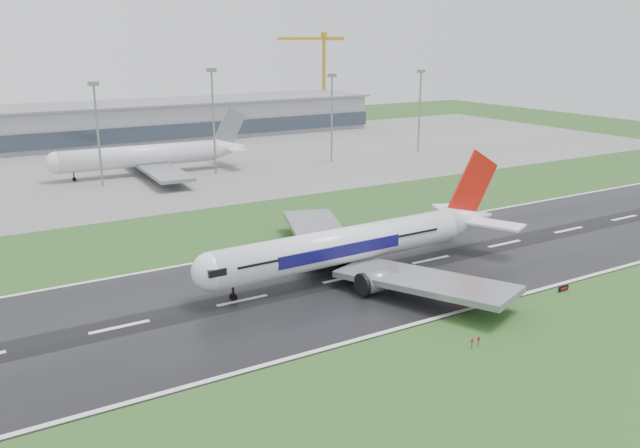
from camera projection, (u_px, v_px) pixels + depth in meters
ground at (344, 279)px, 117.50m from camera, size 520.00×520.00×0.00m
runway at (344, 279)px, 117.48m from camera, size 400.00×45.00×0.10m
apron at (142, 166)px, 220.62m from camera, size 400.00×130.00×0.08m
terminal at (99, 125)px, 268.09m from camera, size 240.00×36.00×15.00m
main_airliner at (363, 221)px, 118.33m from camera, size 66.93×63.88×19.35m
parked_airliner at (148, 144)px, 205.58m from camera, size 67.24×62.97×18.97m
tower_crane at (324, 78)px, 334.38m from camera, size 44.23×13.35×44.40m
runway_sign at (563, 289)px, 111.50m from camera, size 2.27×0.95×1.04m
floodmast_2 at (98, 137)px, 186.71m from camera, size 0.64×0.64×28.77m
floodmast_3 at (214, 124)px, 203.72m from camera, size 0.64×0.64×31.64m
floodmast_4 at (332, 120)px, 225.52m from camera, size 0.64×0.64×28.87m
floodmast_5 at (419, 113)px, 244.58m from camera, size 0.64×0.64×29.31m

